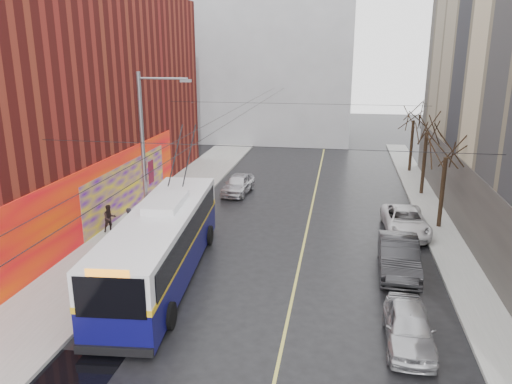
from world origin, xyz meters
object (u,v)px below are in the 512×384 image
parked_car_c (405,221)px  pedestrian_c (131,228)px  tree_near (447,144)px  parked_car_a (409,327)px  trolleybus (162,243)px  pedestrian_a (131,223)px  parked_car_b (399,256)px  pedestrian_b (110,218)px  streetlight_pole (147,159)px  tree_far (414,111)px  tree_mid (428,121)px  following_car (238,184)px

parked_car_c → pedestrian_c: (-14.52, -4.31, 0.23)m
tree_near → parked_car_a: bearing=-104.2°
tree_near → trolleybus: (-13.46, -8.92, -3.29)m
tree_near → pedestrian_a: 17.91m
trolleybus → parked_car_b: 10.84m
parked_car_c → pedestrian_b: (-16.32, -3.03, 0.23)m
streetlight_pole → parked_car_a: 14.25m
pedestrian_a → pedestrian_c: bearing=-152.3°
tree_far → tree_near: bearing=-90.0°
parked_car_a → pedestrian_c: bearing=152.5°
tree_mid → pedestrian_a: (-16.80, -11.75, -4.27)m
tree_mid → pedestrian_b: tree_mid is taller
following_car → pedestrian_a: 10.63m
trolleybus → pedestrian_a: 5.39m
trolleybus → parked_car_a: 10.95m
tree_near → tree_mid: size_ratio=0.96×
trolleybus → pedestrian_a: size_ratio=7.78×
pedestrian_a → pedestrian_b: size_ratio=1.08×
tree_far → parked_car_c: tree_far is taller
streetlight_pole → following_car: (2.19, 11.16, -4.14)m
following_car → pedestrian_b: (-5.39, -9.21, 0.22)m
tree_near → tree_far: bearing=90.0°
parked_car_b → parked_car_a: bearing=-90.4°
tree_mid → parked_car_c: 9.45m
tree_mid → trolleybus: tree_mid is taller
parked_car_c → pedestrian_a: size_ratio=3.00×
tree_mid → trolleybus: bearing=-130.2°
parked_car_b → pedestrian_c: size_ratio=3.22×
following_car → pedestrian_a: (-3.85, -9.91, 0.28)m
tree_near → pedestrian_c: (-16.54, -5.34, -4.06)m
pedestrian_c → tree_far: bearing=-71.8°
parked_car_a → pedestrian_c: 15.18m
parked_car_c → pedestrian_a: bearing=-168.4°
tree_far → trolleybus: size_ratio=0.51×
tree_mid → tree_far: 7.00m
trolleybus → pedestrian_c: bearing=125.7°
pedestrian_a → pedestrian_c: (0.26, -0.59, -0.06)m
parked_car_b → tree_mid: bearing=79.5°
streetlight_pole → tree_mid: (15.14, 13.00, 0.41)m
parked_car_b → pedestrian_b: pedestrian_b is taller
trolleybus → pedestrian_c: 4.79m
following_car → pedestrian_b: bearing=-115.0°
following_car → parked_car_c: bearing=-24.1°
streetlight_pole → parked_car_a: size_ratio=2.21×
pedestrian_b → streetlight_pole: bearing=-79.4°
streetlight_pole → parked_car_c: 14.63m
trolleybus → following_car: 14.12m
parked_car_a → pedestrian_a: 15.70m
tree_far → trolleybus: (-13.46, -22.92, -3.46)m
tree_near → trolleybus: 16.48m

